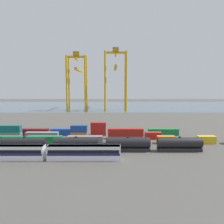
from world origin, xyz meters
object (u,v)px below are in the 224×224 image
object	(u,v)px
shipping_container_17	(66,132)
gantry_crane_central	(116,73)
passenger_train	(46,152)
shipping_container_16	(34,132)
shipping_container_1	(45,140)
shipping_container_5	(166,140)
shipping_container_2	(85,140)
shipping_container_9	(5,135)
freight_tank_row	(102,144)
gantry_crane_west	(77,75)

from	to	relation	value
shipping_container_17	gantry_crane_central	world-z (taller)	gantry_crane_central
passenger_train	shipping_container_16	size ratio (longest dim) A/B	3.31
shipping_container_17	passenger_train	bearing A→B (deg)	-88.54
passenger_train	shipping_container_1	size ratio (longest dim) A/B	3.31
passenger_train	shipping_container_17	distance (m)	30.24
shipping_container_5	shipping_container_16	xyz separation A→B (m)	(-50.21, 12.98, 0.00)
shipping_container_2	shipping_container_9	xyz separation A→B (m)	(-30.67, 6.49, 0.00)
freight_tank_row	gantry_crane_central	bearing A→B (deg)	87.12
shipping_container_2	shipping_container_17	xyz separation A→B (m)	(-9.20, 12.98, 0.00)
shipping_container_5	gantry_crane_central	bearing A→B (deg)	98.33
shipping_container_1	shipping_container_9	distance (m)	17.91
passenger_train	shipping_container_5	distance (m)	40.27
shipping_container_2	gantry_crane_central	distance (m)	112.19
shipping_container_5	gantry_crane_central	xyz separation A→B (m)	(-15.79, 107.82, 28.48)
freight_tank_row	shipping_container_2	distance (m)	11.21
passenger_train	shipping_container_5	xyz separation A→B (m)	(36.39, 17.24, -0.84)
shipping_container_16	freight_tank_row	bearing A→B (deg)	-37.92
shipping_container_2	shipping_container_17	bearing A→B (deg)	125.32
shipping_container_16	gantry_crane_central	xyz separation A→B (m)	(34.42, 94.85, 28.48)
shipping_container_2	shipping_container_5	distance (m)	27.96
passenger_train	shipping_container_9	xyz separation A→B (m)	(-22.25, 23.73, -0.84)
shipping_container_1	shipping_container_5	xyz separation A→B (m)	(41.95, 0.00, 0.00)
shipping_container_5	gantry_crane_west	bearing A→B (deg)	113.45
passenger_train	shipping_container_16	xyz separation A→B (m)	(-13.82, 30.22, -0.84)
shipping_container_9	gantry_crane_west	size ratio (longest dim) A/B	0.26
shipping_container_9	gantry_crane_west	distance (m)	104.98
passenger_train	shipping_container_2	size ratio (longest dim) A/B	3.31
shipping_container_5	shipping_container_17	distance (m)	39.36
passenger_train	shipping_container_1	bearing A→B (deg)	107.87
gantry_crane_west	gantry_crane_central	bearing A→B (deg)	0.90
shipping_container_2	shipping_container_9	world-z (taller)	same
shipping_container_17	gantry_crane_west	distance (m)	98.47
freight_tank_row	shipping_container_5	xyz separation A→B (m)	(21.69, 9.25, -0.88)
passenger_train	gantry_crane_central	xyz separation A→B (m)	(20.60, 125.06, 27.64)
shipping_container_2	shipping_container_5	xyz separation A→B (m)	(27.96, 0.00, 0.00)
shipping_container_16	gantry_crane_west	size ratio (longest dim) A/B	0.26
passenger_train	gantry_crane_west	xyz separation A→B (m)	(-10.16, 124.58, 25.67)
shipping_container_1	shipping_container_5	bearing A→B (deg)	0.00
shipping_container_9	freight_tank_row	bearing A→B (deg)	-23.07
shipping_container_9	shipping_container_17	world-z (taller)	same
gantry_crane_central	shipping_container_16	bearing A→B (deg)	-109.95
passenger_train	freight_tank_row	xyz separation A→B (m)	(14.70, 7.99, 0.04)
passenger_train	shipping_container_1	xyz separation A→B (m)	(-5.56, 17.24, -0.84)
shipping_container_5	shipping_container_2	bearing A→B (deg)	180.00
shipping_container_16	gantry_crane_central	size ratio (longest dim) A/B	0.25
freight_tank_row	shipping_container_16	world-z (taller)	freight_tank_row
shipping_container_16	gantry_crane_west	bearing A→B (deg)	87.78
shipping_container_1	shipping_container_9	size ratio (longest dim) A/B	1.00
freight_tank_row	shipping_container_9	size ratio (longest dim) A/B	5.01
shipping_container_9	shipping_container_16	size ratio (longest dim) A/B	1.00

